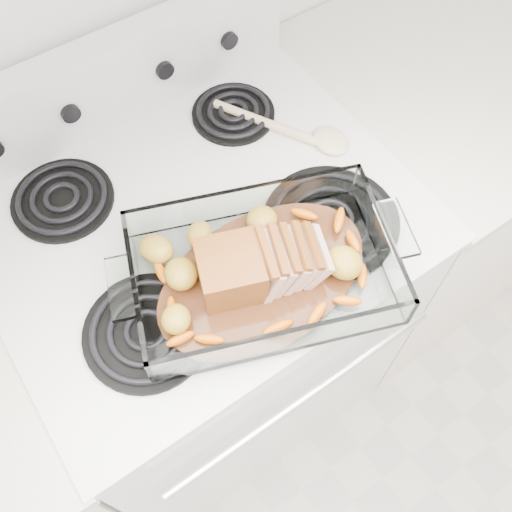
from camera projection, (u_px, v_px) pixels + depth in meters
electric_range at (212, 312)px, 1.44m from camera, size 0.78×0.70×1.12m
counter_right at (407, 195)px, 1.64m from camera, size 0.58×0.68×0.93m
baking_dish at (263, 273)px, 0.95m from camera, size 0.42×0.28×0.08m
pork_roast at (252, 271)px, 0.92m from camera, size 0.21×0.10×0.08m
roast_vegetables at (249, 257)px, 0.96m from camera, size 0.33×0.18×0.04m
wooden_spoon at (302, 133)px, 1.13m from camera, size 0.17×0.26×0.02m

